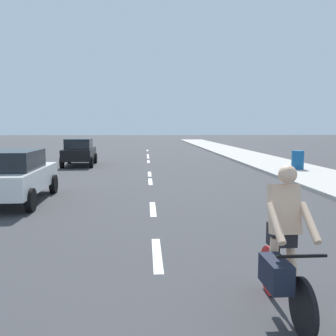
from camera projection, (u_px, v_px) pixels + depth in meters
ground_plane at (149, 170)px, 19.35m from camera, size 160.00×160.00×0.00m
sidewalk_strip at (274, 164)px, 21.78m from camera, size 3.60×80.00×0.14m
lane_stripe_2 at (157, 254)px, 6.58m from camera, size 0.16×1.80×0.01m
lane_stripe_3 at (153, 209)px, 10.21m from camera, size 0.16×1.80×0.01m
lane_stripe_4 at (150, 181)px, 15.29m from camera, size 0.16×1.80×0.01m
lane_stripe_5 at (150, 174)px, 17.72m from camera, size 0.16×1.80×0.01m
lane_stripe_6 at (148, 162)px, 24.00m from camera, size 0.16×1.80×0.01m
lane_stripe_7 at (148, 157)px, 27.22m from camera, size 0.16×1.80×0.01m
lane_stripe_8 at (148, 155)px, 29.39m from camera, size 0.16×1.80×0.01m
lane_stripe_9 at (147, 150)px, 35.21m from camera, size 0.16×1.80×0.01m
cyclist at (283, 248)px, 4.39m from camera, size 0.62×1.71×1.82m
parked_car_white at (13, 175)px, 11.04m from camera, size 2.00×4.16×1.57m
parked_car_black at (79, 151)px, 21.54m from camera, size 1.93×3.88×1.57m
trash_bin_far at (298, 160)px, 18.52m from camera, size 0.60×0.60×0.93m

